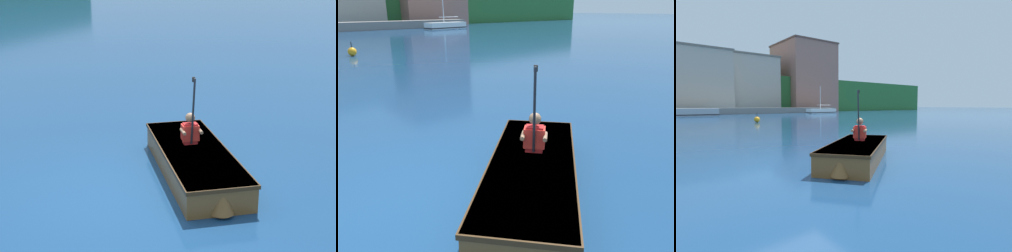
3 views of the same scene
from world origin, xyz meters
The scene contains 3 objects.
ground_plane centered at (0.00, 0.00, 0.00)m, with size 300.00×300.00×0.00m, color navy.
rowboat_foreground centered at (1.15, -0.73, 0.25)m, with size 3.22×2.84×0.45m.
person_paddler centered at (1.43, -0.52, 0.70)m, with size 0.45×0.45×1.23m.
Camera 1 is at (-6.38, -3.79, 3.57)m, focal length 55.00 mm.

